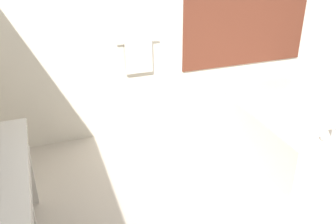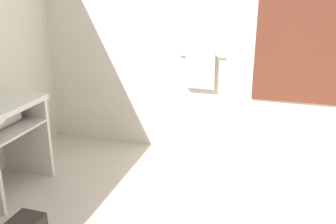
# 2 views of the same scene
# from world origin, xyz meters

# --- Properties ---
(wall_back_with_blinds) EXTENTS (7.40, 0.13, 2.70)m
(wall_back_with_blinds) POSITION_xyz_m (0.04, 2.23, 1.35)
(wall_back_with_blinds) COLOR silver
(wall_back_with_blinds) RESTS_ON ground_plane
(bathtub) EXTENTS (0.96, 1.84, 0.67)m
(bathtub) POSITION_xyz_m (1.11, 1.27, 0.31)
(bathtub) COLOR silver
(bathtub) RESTS_ON ground_plane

